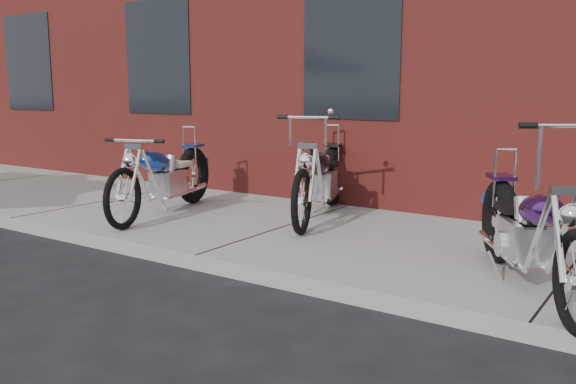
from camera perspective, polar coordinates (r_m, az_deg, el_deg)
The scene contains 5 objects.
ground at distance 5.85m, azimuth -8.65°, elevation -7.28°, with size 120.00×120.00×0.00m, color black.
sidewalk at distance 6.97m, azimuth -0.27°, elevation -3.80°, with size 22.00×3.00×0.15m, color gray.
chopper_purple at distance 5.04m, azimuth 21.64°, elevation -3.84°, with size 1.33×2.07×1.33m.
chopper_blue at distance 7.70m, azimuth -11.50°, elevation 1.14°, with size 0.84×2.35×1.05m.
chopper_third at distance 7.36m, azimuth 3.04°, elevation 1.05°, with size 0.96×2.38×1.26m.
Camera 1 is at (3.83, -4.10, 1.68)m, focal length 38.00 mm.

